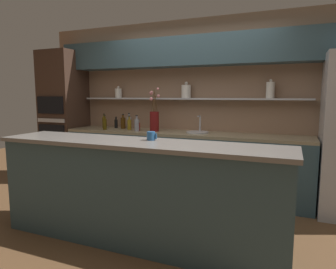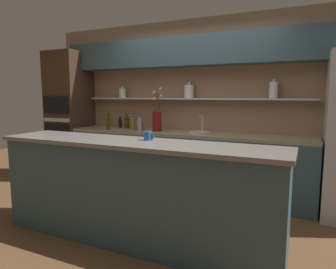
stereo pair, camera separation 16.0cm
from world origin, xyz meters
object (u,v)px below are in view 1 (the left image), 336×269
(oven_tower, at_px, (64,116))
(bottle_spirit_3, at_px, (123,123))
(flower_vase, at_px, (154,119))
(bottle_spirit_0, at_px, (137,125))
(bottle_oil_2, at_px, (129,124))
(coffee_mug, at_px, (151,136))
(bottle_oil_4, at_px, (105,124))
(bottle_oil_5, at_px, (104,122))
(sink_fixture, at_px, (198,131))
(bottle_sauce_6, at_px, (138,126))
(bottle_sauce_7, at_px, (116,123))
(bottle_spirit_1, at_px, (129,122))

(oven_tower, bearing_deg, bottle_spirit_3, 4.99)
(flower_vase, distance_m, bottle_spirit_0, 0.28)
(bottle_oil_2, bearing_deg, flower_vase, -4.98)
(coffee_mug, bearing_deg, oven_tower, 148.21)
(bottle_spirit_0, height_order, bottle_oil_2, bottle_spirit_0)
(bottle_oil_4, distance_m, bottle_oil_5, 0.31)
(bottle_spirit_0, height_order, bottle_oil_5, bottle_spirit_0)
(bottle_oil_2, bearing_deg, sink_fixture, 1.14)
(bottle_sauce_6, bearing_deg, bottle_oil_5, 168.53)
(flower_vase, height_order, bottle_spirit_0, flower_vase)
(sink_fixture, bearing_deg, oven_tower, -179.73)
(bottle_oil_4, height_order, bottle_sauce_7, bottle_oil_4)
(bottle_oil_2, bearing_deg, bottle_oil_5, 168.63)
(bottle_spirit_1, xyz_separation_m, bottle_oil_5, (-0.50, 0.04, -0.01))
(bottle_oil_2, height_order, bottle_sauce_7, bottle_oil_2)
(bottle_spirit_1, bearing_deg, coffee_mug, -53.69)
(bottle_spirit_3, xyz_separation_m, bottle_oil_5, (-0.37, 0.00, -0.00))
(bottle_spirit_1, bearing_deg, bottle_spirit_0, -38.52)
(bottle_spirit_1, bearing_deg, bottle_spirit_3, 163.59)
(bottle_spirit_0, distance_m, coffee_mug, 1.61)
(bottle_spirit_0, xyz_separation_m, bottle_oil_5, (-0.75, 0.23, -0.00))
(bottle_spirit_0, distance_m, bottle_oil_2, 0.24)
(sink_fixture, bearing_deg, bottle_spirit_1, 177.73)
(flower_vase, distance_m, bottle_sauce_6, 0.30)
(bottle_spirit_0, height_order, bottle_sauce_7, bottle_spirit_0)
(flower_vase, xyz_separation_m, bottle_sauce_6, (-0.27, 0.00, -0.11))
(oven_tower, distance_m, coffee_mug, 2.81)
(bottle_oil_2, bearing_deg, bottle_oil_4, -158.63)
(bottle_sauce_6, bearing_deg, sink_fixture, 3.64)
(oven_tower, bearing_deg, flower_vase, -1.64)
(bottle_spirit_1, relative_size, bottle_oil_2, 1.17)
(bottle_spirit_3, xyz_separation_m, bottle_oil_4, (-0.18, -0.25, -0.00))
(oven_tower, xyz_separation_m, bottle_oil_4, (0.94, -0.15, -0.09))
(flower_vase, distance_m, bottle_sauce_7, 0.81)
(bottle_oil_2, bearing_deg, bottle_sauce_6, -11.78)
(sink_fixture, bearing_deg, bottle_spirit_3, 176.19)
(coffee_mug, bearing_deg, bottle_sauce_6, 122.40)
(bottle_spirit_1, xyz_separation_m, bottle_oil_4, (-0.32, -0.21, -0.02))
(oven_tower, height_order, bottle_sauce_6, oven_tower)
(bottle_spirit_3, height_order, bottle_oil_5, bottle_spirit_3)
(bottle_oil_2, xyz_separation_m, bottle_spirit_3, (-0.18, 0.11, 0.01))
(bottle_oil_2, bearing_deg, bottle_sauce_7, 157.17)
(bottle_spirit_0, height_order, bottle_spirit_1, bottle_spirit_1)
(oven_tower, distance_m, bottle_oil_2, 1.30)
(bottle_spirit_0, relative_size, bottle_spirit_3, 1.03)
(bottle_spirit_1, distance_m, coffee_mug, 1.91)
(bottle_spirit_3, xyz_separation_m, bottle_sauce_6, (0.36, -0.15, -0.03))
(flower_vase, relative_size, bottle_spirit_1, 2.52)
(bottle_spirit_0, xyz_separation_m, bottle_sauce_7, (-0.53, 0.26, -0.02))
(bottle_oil_2, distance_m, bottle_spirit_3, 0.21)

